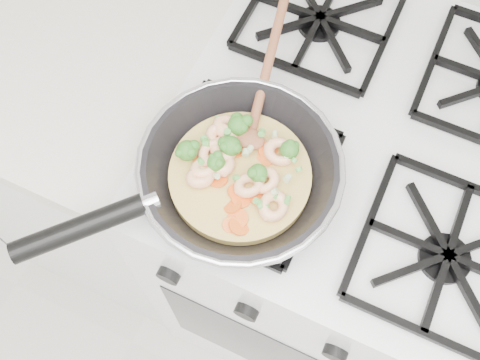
% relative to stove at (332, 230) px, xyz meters
% --- Properties ---
extents(stove, '(0.60, 0.60, 0.92)m').
position_rel_stove_xyz_m(stove, '(0.00, 0.00, 0.00)').
color(stove, white).
rests_on(stove, ground).
extents(counter_left, '(1.00, 0.60, 0.90)m').
position_rel_stove_xyz_m(counter_left, '(-0.80, 0.00, -0.01)').
color(counter_left, white).
rests_on(counter_left, ground).
extents(skillet, '(0.35, 0.57, 0.10)m').
position_rel_stove_xyz_m(skillet, '(-0.15, -0.17, 0.49)').
color(skillet, black).
rests_on(skillet, stove).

